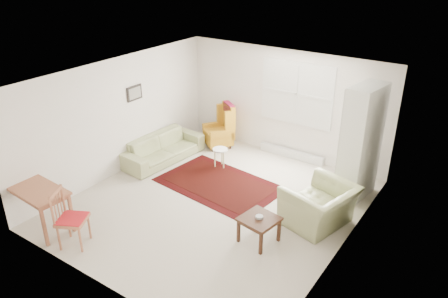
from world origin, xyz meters
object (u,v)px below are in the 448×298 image
Objects in this scene: desk_chair at (72,218)px; wingback_chair at (218,126)px; stool at (220,158)px; desk at (39,207)px; armchair at (320,202)px; sofa at (163,144)px; cabinet at (361,143)px; coffee_table at (259,230)px.

wingback_chair is at bearing -24.09° from desk_chair.
desk reaches higher than stool.
armchair is 4.21m from desk_chair.
desk_chair reaches higher than stool.
sofa is at bearing -11.88° from desk_chair.
stool is 0.20× the size of cabinet.
wingback_chair reaches higher than sofa.
cabinet is at bearing 45.05° from desk.
desk_chair is at bearing -144.12° from coffee_table.
stool is at bearing -65.71° from sofa.
coffee_table reaches higher than stool.
armchair is 2.02× the size of coffee_table.
coffee_table is at bearing -100.44° from cabinet.
coffee_table is 2.70m from cabinet.
cabinet is at bearing -173.71° from armchair.
desk_chair is at bearing -96.02° from stool.
cabinet reaches higher than coffee_table.
sofa reaches higher than coffee_table.
desk_chair is at bearing -119.93° from cabinet.
cabinet is at bearing 29.54° from wingback_chair.
sofa is 1.47m from wingback_chair.
cabinet reaches higher than desk_chair.
cabinet reaches higher than armchair.
wingback_chair is 1.91× the size of coffee_table.
armchair is 0.94× the size of desk.
sofa reaches higher than desk.
wingback_chair reaches higher than armchair.
desk is at bearing 62.36° from desk_chair.
sofa is at bearing -160.84° from stool.
wingback_chair reaches higher than desk_chair.
armchair is at bearing -75.01° from desk_chair.
armchair reaches higher than sofa.
sofa is 1.63× the size of desk.
wingback_chair is 2.44× the size of stool.
armchair is 2.84m from stool.
coffee_table is at bearing -9.92° from wingback_chair.
stool is at bearing -17.63° from wingback_chair.
wingback_chair is at bearing 127.45° from stool.
sofa is at bearing 157.21° from coffee_table.
wingback_chair is (-3.38, 1.70, 0.10)m from armchair.
desk_chair is at bearing -51.53° from wingback_chair.
desk_chair is (0.28, -4.54, -0.04)m from wingback_chair.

